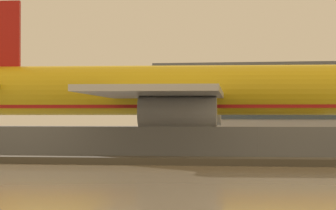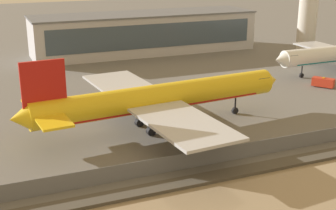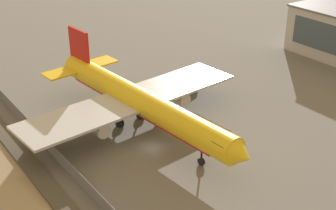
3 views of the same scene
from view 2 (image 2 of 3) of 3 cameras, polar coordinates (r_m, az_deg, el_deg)
The scene contains 7 objects.
ground_plane at distance 90.09m, azimuth 4.04°, elevation -2.54°, with size 500.00×500.00×0.00m, color #66635E.
shoreline_seawall at distance 73.72m, azimuth 11.19°, elevation -7.52°, with size 320.00×3.00×0.50m.
perimeter_fence at distance 76.69m, azimuth 9.39°, elevation -5.49°, with size 280.00×0.10×2.62m.
cargo_jet_yellow at distance 86.82m, azimuth -1.36°, elevation 0.78°, with size 54.80×47.49×15.31m.
baggage_tug at distance 103.62m, azimuth -8.93°, elevation 0.54°, with size 3.57×2.71×1.80m.
ops_van at distance 121.40m, azimuth 18.45°, elevation 2.65°, with size 4.69×5.47×2.48m.
terminal_building at distance 156.01m, azimuth -2.85°, elevation 8.79°, with size 73.54×18.59×12.93m.
Camera 2 is at (-37.99, -75.28, 31.71)m, focal length 50.00 mm.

